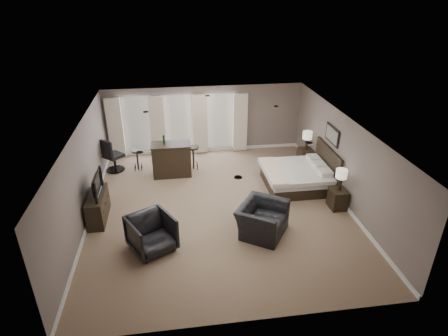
{
  "coord_description": "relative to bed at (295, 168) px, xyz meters",
  "views": [
    {
      "loc": [
        -1.2,
        -9.43,
        6.03
      ],
      "look_at": [
        0.2,
        0.4,
        1.1
      ],
      "focal_mm": 30.0,
      "sensor_mm": 36.0,
      "label": 1
    }
  ],
  "objects": [
    {
      "name": "lamp_near",
      "position": [
        0.89,
        -1.45,
        0.28
      ],
      "size": [
        0.32,
        0.32,
        0.67
      ],
      "primitive_type": "cube",
      "color": "beige",
      "rests_on": "nightstand_near"
    },
    {
      "name": "room",
      "position": [
        -2.58,
        -0.95,
        0.64
      ],
      "size": [
        7.6,
        8.6,
        2.64
      ],
      "color": "#7F6750",
      "rests_on": "ground"
    },
    {
      "name": "window_bay",
      "position": [
        -3.58,
        3.16,
        0.55
      ],
      "size": [
        5.25,
        0.2,
        2.3
      ],
      "color": "silver",
      "rests_on": "room"
    },
    {
      "name": "lamp_far",
      "position": [
        0.89,
        1.45,
        0.32
      ],
      "size": [
        0.34,
        0.34,
        0.69
      ],
      "primitive_type": "cube",
      "color": "beige",
      "rests_on": "nightstand_far"
    },
    {
      "name": "wall_art",
      "position": [
        1.12,
        0.0,
        1.09
      ],
      "size": [
        0.04,
        0.96,
        0.56
      ],
      "primitive_type": "cube",
      "color": "slate",
      "rests_on": "room"
    },
    {
      "name": "bar_stool_left",
      "position": [
        -5.13,
        1.96,
        -0.27
      ],
      "size": [
        0.47,
        0.47,
        0.76
      ],
      "primitive_type": "cube",
      "rotation": [
        0.0,
        0.0,
        0.4
      ],
      "color": "black",
      "rests_on": "ground"
    },
    {
      "name": "desk_chair",
      "position": [
        -5.93,
        2.01,
        -0.04
      ],
      "size": [
        0.88,
        0.88,
        1.22
      ],
      "primitive_type": "cube",
      "rotation": [
        0.0,
        0.0,
        2.38
      ],
      "color": "black",
      "rests_on": "ground"
    },
    {
      "name": "nightstand_far",
      "position": [
        0.89,
        1.45,
        -0.34
      ],
      "size": [
        0.48,
        0.58,
        0.63
      ],
      "primitive_type": "cube",
      "color": "black",
      "rests_on": "ground"
    },
    {
      "name": "nightstand_near",
      "position": [
        0.89,
        -1.45,
        -0.36
      ],
      "size": [
        0.45,
        0.55,
        0.6
      ],
      "primitive_type": "cube",
      "color": "black",
      "rests_on": "ground"
    },
    {
      "name": "bar_stool_right",
      "position": [
        -3.15,
        1.78,
        -0.23
      ],
      "size": [
        0.45,
        0.45,
        0.85
      ],
      "primitive_type": "cube",
      "rotation": [
        0.0,
        0.0,
        -0.13
      ],
      "color": "black",
      "rests_on": "ground"
    },
    {
      "name": "bed",
      "position": [
        0.0,
        0.0,
        0.0
      ],
      "size": [
        2.06,
        1.97,
        1.31
      ],
      "primitive_type": "cube",
      "color": "silver",
      "rests_on": "ground"
    },
    {
      "name": "armchair_far",
      "position": [
        -4.49,
        -2.66,
        -0.14
      ],
      "size": [
        1.34,
        1.32,
        1.04
      ],
      "primitive_type": "imported",
      "rotation": [
        0.0,
        0.0,
        0.5
      ],
      "color": "black",
      "rests_on": "ground"
    },
    {
      "name": "armchair_near",
      "position": [
        -1.62,
        -2.35,
        -0.09
      ],
      "size": [
        1.42,
        1.55,
        1.13
      ],
      "primitive_type": "imported",
      "rotation": [
        0.0,
        0.0,
        0.98
      ],
      "color": "black",
      "rests_on": "ground"
    },
    {
      "name": "dresser",
      "position": [
        -6.03,
        -1.06,
        -0.26
      ],
      "size": [
        0.44,
        1.37,
        0.79
      ],
      "primitive_type": "cube",
      "color": "black",
      "rests_on": "ground"
    },
    {
      "name": "bar_counter",
      "position": [
        -3.92,
        1.38,
        -0.07
      ],
      "size": [
        1.35,
        0.7,
        1.18
      ],
      "primitive_type": "cube",
      "color": "black",
      "rests_on": "ground"
    },
    {
      "name": "tv",
      "position": [
        -6.03,
        -1.06,
        0.21
      ],
      "size": [
        0.62,
        1.08,
        0.14
      ],
      "primitive_type": "imported",
      "rotation": [
        0.0,
        0.0,
        1.57
      ],
      "color": "black",
      "rests_on": "dresser"
    }
  ]
}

